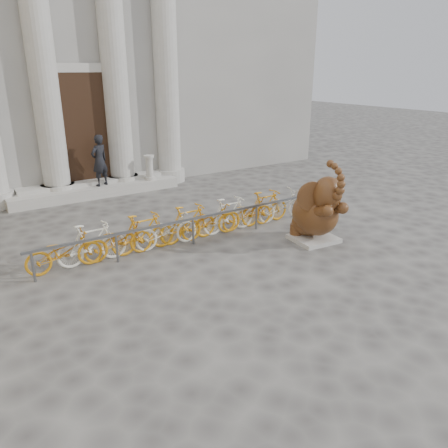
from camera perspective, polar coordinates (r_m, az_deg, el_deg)
ground at (r=8.59m, az=3.50°, el=-10.78°), size 80.00×80.00×0.00m
classical_building at (r=21.36m, az=-22.92°, el=22.73°), size 22.00×10.70×12.00m
entrance_steps at (r=16.47m, az=-16.41°, el=4.27°), size 6.00×1.20×0.36m
elephant_statue at (r=11.61m, az=12.00°, el=1.54°), size 1.49×1.69×2.23m
bike_rack at (r=11.50m, az=-4.68°, el=0.10°), size 8.23×0.53×1.00m
pedestrian at (r=16.14m, az=-15.96°, el=7.98°), size 0.78×0.66×1.81m
balustrade_post at (r=16.72m, az=-9.71°, el=7.16°), size 0.38×0.38×0.93m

